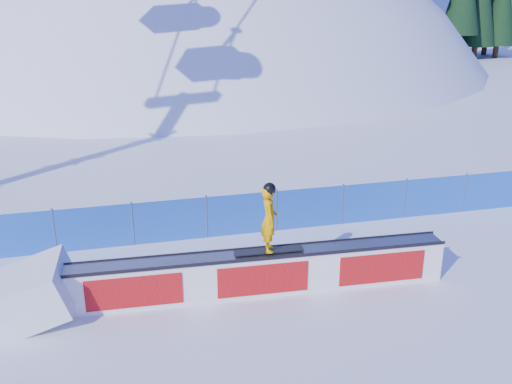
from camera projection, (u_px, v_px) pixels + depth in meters
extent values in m
plane|color=white|center=(376.00, 307.00, 12.50)|extent=(160.00, 160.00, 0.00)
sphere|color=white|center=(182.00, 246.00, 56.98)|extent=(64.00, 64.00, 64.00)
cylinder|color=#372216|center=(395.00, 3.00, 57.28)|extent=(0.50, 0.50, 1.40)
cylinder|color=#372216|center=(399.00, 13.00, 58.16)|extent=(0.50, 0.50, 1.40)
cylinder|color=#372216|center=(455.00, 51.00, 54.18)|extent=(0.50, 0.50, 1.40)
cone|color=black|center=(460.00, 10.00, 52.88)|extent=(2.80, 2.80, 6.36)
cylinder|color=#372216|center=(442.00, 45.00, 59.65)|extent=(0.50, 0.50, 1.40)
cylinder|color=#372216|center=(439.00, 44.00, 60.52)|extent=(0.50, 0.50, 1.40)
cone|color=black|center=(443.00, 5.00, 59.15)|extent=(2.97, 2.97, 6.75)
cylinder|color=#372216|center=(509.00, 52.00, 53.44)|extent=(0.50, 0.50, 1.40)
cube|color=blue|center=(310.00, 208.00, 16.39)|extent=(22.00, 0.03, 1.20)
cylinder|color=#3B486A|center=(54.00, 230.00, 14.80)|extent=(0.05, 0.05, 1.30)
cylinder|color=#3B486A|center=(133.00, 223.00, 15.25)|extent=(0.05, 0.05, 1.30)
cylinder|color=#3B486A|center=(207.00, 216.00, 15.70)|extent=(0.05, 0.05, 1.30)
cylinder|color=#3B486A|center=(277.00, 209.00, 16.15)|extent=(0.05, 0.05, 1.30)
cylinder|color=#3B486A|center=(343.00, 203.00, 16.60)|extent=(0.05, 0.05, 1.30)
cylinder|color=#3B486A|center=(405.00, 198.00, 17.05)|extent=(0.05, 0.05, 1.30)
cylinder|color=#3B486A|center=(464.00, 192.00, 17.50)|extent=(0.05, 0.05, 1.30)
cube|color=white|center=(261.00, 274.00, 12.91)|extent=(8.66, 0.94, 0.97)
cube|color=gray|center=(261.00, 254.00, 12.74)|extent=(8.58, 0.96, 0.04)
cube|color=black|center=(263.00, 259.00, 12.47)|extent=(8.64, 0.43, 0.06)
cube|color=black|center=(258.00, 248.00, 13.00)|extent=(8.64, 0.43, 0.06)
cube|color=red|center=(263.00, 280.00, 12.65)|extent=(8.21, 0.40, 0.73)
cube|color=red|center=(258.00, 268.00, 13.17)|extent=(8.21, 0.40, 0.73)
cube|color=black|center=(269.00, 251.00, 12.75)|extent=(1.56, 0.35, 0.03)
imported|color=#F1A600|center=(269.00, 219.00, 12.49)|extent=(0.44, 0.59, 1.50)
sphere|color=black|center=(269.00, 189.00, 12.25)|extent=(0.28, 0.28, 0.28)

